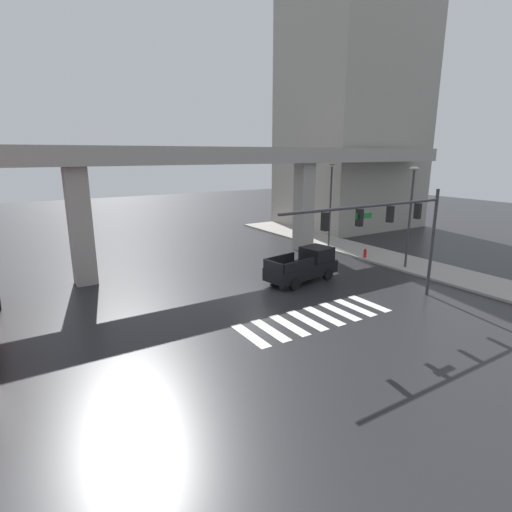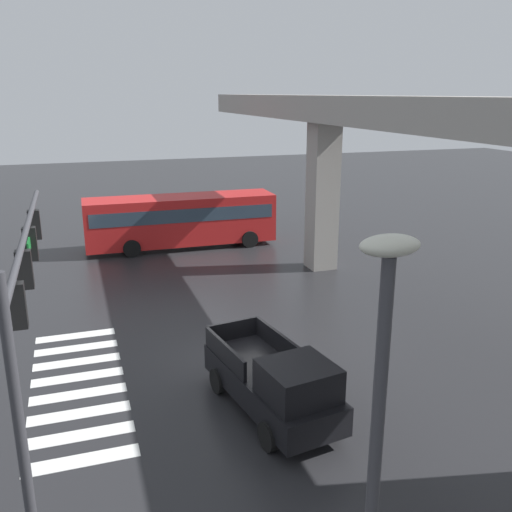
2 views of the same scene
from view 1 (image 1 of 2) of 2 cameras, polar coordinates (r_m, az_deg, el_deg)
ground_plane at (r=24.79m, az=0.54°, el=-4.75°), size 120.00×120.00×0.00m
crosswalk_stripes at (r=20.84m, az=8.39°, el=-8.69°), size 8.25×2.80×0.01m
elevated_overpass at (r=29.53m, az=-6.86°, el=12.73°), size 48.87×2.45×8.56m
office_building at (r=50.55m, az=14.33°, el=31.60°), size 13.48×11.61×46.88m
sidewalk_east at (r=34.20m, az=16.71°, el=0.14°), size 4.00×36.00×0.15m
pickup_truck at (r=26.39m, az=6.91°, el=-1.42°), size 5.34×2.68×2.08m
traffic_signal_mast at (r=22.01m, az=18.61°, el=4.63°), size 10.89×0.32×6.20m
street_lamp_near_corner at (r=30.18m, az=21.08°, el=6.63°), size 0.44×0.70×7.24m
street_lamp_mid_block at (r=35.68m, az=10.54°, el=8.39°), size 0.44×0.70×7.24m
fire_hydrant at (r=32.81m, az=15.19°, el=0.30°), size 0.24×0.24×0.85m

